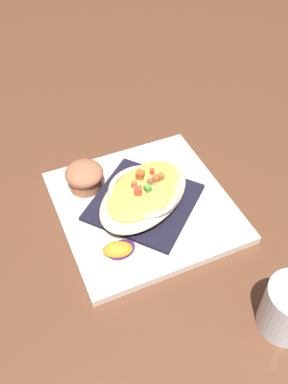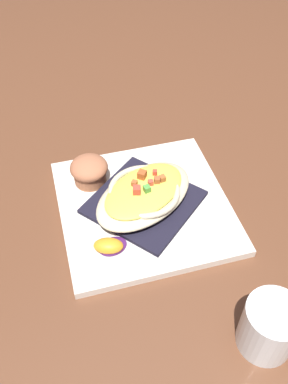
% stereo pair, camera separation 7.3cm
% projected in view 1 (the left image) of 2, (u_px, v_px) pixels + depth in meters
% --- Properties ---
extents(ground_plane, '(2.60, 2.60, 0.00)m').
position_uv_depth(ground_plane, '(144.00, 209.00, 0.77)').
color(ground_plane, brown).
extents(square_plate, '(0.35, 0.35, 0.02)m').
position_uv_depth(square_plate, '(144.00, 206.00, 0.76)').
color(square_plate, white).
rests_on(square_plate, ground_plane).
extents(folded_napkin, '(0.23, 0.23, 0.01)m').
position_uv_depth(folded_napkin, '(144.00, 202.00, 0.75)').
color(folded_napkin, black).
rests_on(folded_napkin, square_plate).
extents(gratin_dish, '(0.23, 0.18, 0.05)m').
position_uv_depth(gratin_dish, '(144.00, 193.00, 0.73)').
color(gratin_dish, beige).
rests_on(gratin_dish, folded_napkin).
extents(muffin, '(0.07, 0.07, 0.05)m').
position_uv_depth(muffin, '(85.00, 176.00, 0.76)').
color(muffin, '#A46241').
rests_on(muffin, square_plate).
extents(orange_garnish, '(0.06, 0.05, 0.02)m').
position_uv_depth(orange_garnish, '(119.00, 249.00, 0.68)').
color(orange_garnish, '#4A1C5B').
rests_on(orange_garnish, square_plate).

